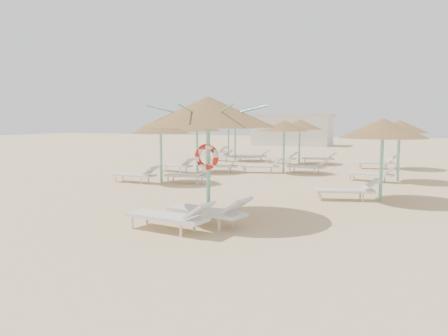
% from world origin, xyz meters
% --- Properties ---
extents(ground, '(120.00, 120.00, 0.00)m').
position_xyz_m(ground, '(0.00, 0.00, 0.00)').
color(ground, tan).
rests_on(ground, ground).
extents(main_palapa, '(3.68, 3.68, 3.29)m').
position_xyz_m(main_palapa, '(0.26, 0.17, 2.87)').
color(main_palapa, '#74CAA7').
rests_on(main_palapa, ground).
extents(lounger_main_a, '(2.29, 0.96, 0.81)m').
position_xyz_m(lounger_main_a, '(0.14, -1.63, 0.38)').
color(lounger_main_a, silver).
rests_on(lounger_main_a, ground).
extents(lounger_main_b, '(2.35, 1.18, 0.82)m').
position_xyz_m(lounger_main_b, '(0.77, -0.75, 0.39)').
color(lounger_main_b, silver).
rests_on(lounger_main_b, ground).
extents(palapa_field, '(21.45, 17.34, 2.72)m').
position_xyz_m(palapa_field, '(1.14, 10.81, 2.28)').
color(palapa_field, '#74CAA7').
rests_on(palapa_field, ground).
extents(service_hut, '(8.40, 4.40, 3.25)m').
position_xyz_m(service_hut, '(-6.00, 35.00, 1.64)').
color(service_hut, silver).
rests_on(service_hut, ground).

